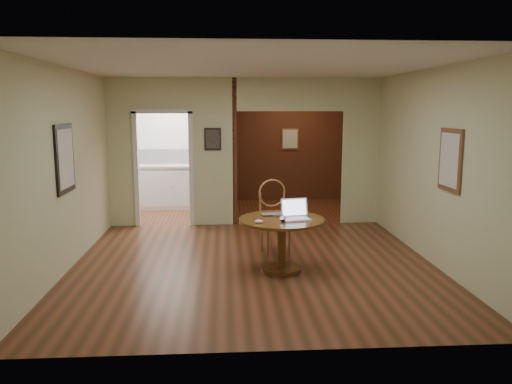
{
  "coord_description": "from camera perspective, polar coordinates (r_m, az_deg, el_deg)",
  "views": [
    {
      "loc": [
        -0.4,
        -6.65,
        2.14
      ],
      "look_at": [
        0.02,
        -0.2,
        1.06
      ],
      "focal_mm": 35.0,
      "sensor_mm": 36.0,
      "label": 1
    }
  ],
  "objects": [
    {
      "name": "mouse",
      "position": [
        6.32,
        0.33,
        -3.39
      ],
      "size": [
        0.11,
        0.06,
        0.05
      ],
      "primitive_type": "ellipsoid",
      "rotation": [
        0.0,
        0.0,
        -0.02
      ],
      "color": "white",
      "rests_on": "dining_table"
    },
    {
      "name": "wine_glass",
      "position": [
        6.41,
        3.12,
        -3.03
      ],
      "size": [
        0.08,
        0.08,
        0.09
      ],
      "primitive_type": null,
      "color": "white",
      "rests_on": "dining_table"
    },
    {
      "name": "room_shell",
      "position": [
        9.79,
        -4.1,
        4.44
      ],
      "size": [
        5.2,
        7.5,
        5.0
      ],
      "color": "silver",
      "rests_on": "ground"
    },
    {
      "name": "closed_laptop",
      "position": [
        6.76,
        2.26,
        -2.65
      ],
      "size": [
        0.4,
        0.29,
        0.03
      ],
      "primitive_type": "imported",
      "rotation": [
        0.0,
        0.0,
        0.19
      ],
      "color": "silver",
      "rests_on": "dining_table"
    },
    {
      "name": "pen",
      "position": [
        6.38,
        3.39,
        -3.48
      ],
      "size": [
        0.12,
        0.07,
        0.01
      ],
      "primitive_type": "cylinder",
      "rotation": [
        0.0,
        1.57,
        0.47
      ],
      "color": "#0B1851",
      "rests_on": "dining_table"
    },
    {
      "name": "floor",
      "position": [
        7.0,
        -0.25,
        -8.34
      ],
      "size": [
        5.0,
        5.0,
        0.0
      ],
      "primitive_type": "plane",
      "color": "#462614",
      "rests_on": "ground"
    },
    {
      "name": "open_laptop",
      "position": [
        6.6,
        4.49,
        -2.49
      ],
      "size": [
        0.41,
        0.38,
        0.26
      ],
      "rotation": [
        0.0,
        0.0,
        0.19
      ],
      "color": "white",
      "rests_on": "dining_table"
    },
    {
      "name": "dining_table",
      "position": [
        6.65,
        2.95,
        -4.6
      ],
      "size": [
        1.14,
        1.14,
        0.71
      ],
      "rotation": [
        0.0,
        0.0,
        -0.17
      ],
      "color": "brown",
      "rests_on": "ground"
    },
    {
      "name": "chair",
      "position": [
        7.48,
        2.08,
        -2.33
      ],
      "size": [
        0.55,
        0.55,
        1.1
      ],
      "rotation": [
        0.0,
        0.0,
        0.2
      ],
      "color": "#9E5A38",
      "rests_on": "ground"
    },
    {
      "name": "kitchen_cabinet",
      "position": [
        11.02,
        -8.6,
        0.66
      ],
      "size": [
        2.06,
        0.6,
        0.94
      ],
      "color": "white",
      "rests_on": "ground"
    },
    {
      "name": "grocery_bag",
      "position": [
        10.91,
        -5.58,
        3.93
      ],
      "size": [
        0.35,
        0.31,
        0.31
      ],
      "primitive_type": "ellipsoid",
      "rotation": [
        0.0,
        0.0,
        0.15
      ],
      "color": "beige",
      "rests_on": "kitchen_cabinet"
    }
  ]
}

